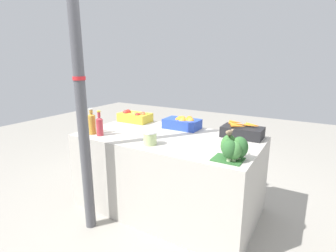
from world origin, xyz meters
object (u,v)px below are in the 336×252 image
object	(u,v)px
orange_crate	(183,123)
sparrow_bird	(229,133)
carrot_crate	(242,131)
pickle_jar	(150,138)
juice_bottle_cloudy	(84,121)
support_pole	(80,92)
juice_bottle_amber	(92,123)
juice_bottle_ruby	(100,125)
apple_crate	(135,117)
broccoli_pile	(234,148)

from	to	relation	value
orange_crate	sparrow_bird	size ratio (longest dim) A/B	2.79
carrot_crate	pickle_jar	bearing A→B (deg)	-134.82
juice_bottle_cloudy	sparrow_bird	size ratio (longest dim) A/B	2.02
support_pole	sparrow_bird	bearing A→B (deg)	15.66
support_pole	pickle_jar	bearing A→B (deg)	36.04
carrot_crate	juice_bottle_amber	distance (m)	1.47
support_pole	orange_crate	distance (m)	1.14
juice_bottle_amber	orange_crate	bearing A→B (deg)	43.66
juice_bottle_cloudy	pickle_jar	distance (m)	0.81
support_pole	juice_bottle_ruby	bearing A→B (deg)	112.34
orange_crate	apple_crate	bearing A→B (deg)	-179.54
juice_bottle_ruby	sparrow_bird	world-z (taller)	juice_bottle_ruby
juice_bottle_amber	sparrow_bird	size ratio (longest dim) A/B	1.92
orange_crate	support_pole	bearing A→B (deg)	-114.73
support_pole	juice_bottle_cloudy	distance (m)	0.59
support_pole	orange_crate	bearing A→B (deg)	65.27
apple_crate	sparrow_bird	size ratio (longest dim) A/B	2.79
carrot_crate	juice_bottle_amber	xyz separation A→B (m)	(-1.32, -0.65, 0.06)
pickle_jar	orange_crate	bearing A→B (deg)	90.81
support_pole	juice_bottle_amber	world-z (taller)	support_pole
carrot_crate	juice_bottle_cloudy	bearing A→B (deg)	-155.69
pickle_jar	carrot_crate	bearing A→B (deg)	45.18
support_pole	juice_bottle_cloudy	xyz separation A→B (m)	(-0.35, 0.32, -0.35)
juice_bottle_amber	pickle_jar	distance (m)	0.69
apple_crate	pickle_jar	distance (m)	0.90
pickle_jar	juice_bottle_amber	bearing A→B (deg)	-178.88
juice_bottle_amber	juice_bottle_ruby	xyz separation A→B (m)	(0.11, 0.00, -0.01)
juice_bottle_ruby	sparrow_bird	bearing A→B (deg)	0.30
support_pole	apple_crate	world-z (taller)	support_pole
juice_bottle_cloudy	apple_crate	bearing A→B (deg)	76.29
orange_crate	juice_bottle_amber	distance (m)	0.94
support_pole	broccoli_pile	xyz separation A→B (m)	(1.19, 0.34, -0.37)
broccoli_pile	juice_bottle_ruby	size ratio (longest dim) A/B	0.97
orange_crate	carrot_crate	size ratio (longest dim) A/B	1.00
apple_crate	carrot_crate	xyz separation A→B (m)	(1.28, 0.01, -0.01)
support_pole	apple_crate	size ratio (longest dim) A/B	6.54
support_pole	juice_bottle_ruby	size ratio (longest dim) A/B	9.97
orange_crate	broccoli_pile	bearing A→B (deg)	-40.05
orange_crate	pickle_jar	size ratio (longest dim) A/B	3.11
juice_bottle_amber	pickle_jar	size ratio (longest dim) A/B	2.14
apple_crate	juice_bottle_ruby	bearing A→B (deg)	-84.28
juice_bottle_ruby	carrot_crate	bearing A→B (deg)	28.11
orange_crate	carrot_crate	bearing A→B (deg)	0.02
apple_crate	juice_bottle_ruby	size ratio (longest dim) A/B	1.53
apple_crate	juice_bottle_ruby	distance (m)	0.65
carrot_crate	juice_bottle_ruby	size ratio (longest dim) A/B	1.53
carrot_crate	sparrow_bird	world-z (taller)	sparrow_bird
sparrow_bird	juice_bottle_ruby	bearing A→B (deg)	-87.79
apple_crate	orange_crate	bearing A→B (deg)	0.46
apple_crate	sparrow_bird	world-z (taller)	sparrow_bird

